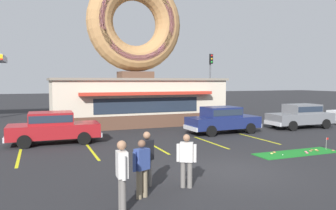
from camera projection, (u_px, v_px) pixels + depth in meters
The scene contains 28 objects.
ground_plane at pixel (234, 171), 11.53m from camera, with size 160.00×160.00×0.00m, color #232326.
donut_shop_building at pixel (135, 73), 24.34m from camera, with size 12.30×6.75×10.96m.
putting_mat at pixel (297, 153), 14.31m from camera, with size 3.95×1.14×0.03m, color #197523.
mini_donut_near_left at pixel (307, 153), 14.16m from camera, with size 0.13×0.13×0.04m, color #D8667F.
mini_donut_near_right at pixel (333, 150), 14.69m from camera, with size 0.13×0.13×0.04m, color #A5724C.
mini_donut_mid_left at pixel (274, 152), 14.31m from camera, with size 0.13×0.13×0.04m, color #D17F47.
mini_donut_mid_centre at pixel (316, 150), 14.81m from camera, with size 0.13×0.13×0.04m, color #E5C666.
mini_donut_mid_right at pixel (317, 151), 14.65m from camera, with size 0.13×0.13×0.04m, color brown.
mini_donut_far_left at pixel (310, 151), 14.57m from camera, with size 0.13×0.13×0.04m, color #A5724C.
mini_donut_far_centre at pixel (272, 153), 14.08m from camera, with size 0.13×0.13×0.04m, color #E5C666.
mini_donut_far_right at pixel (306, 152), 14.44m from camera, with size 0.13×0.13×0.04m, color #D8667F.
mini_donut_extra at pixel (312, 150), 14.79m from camera, with size 0.13×0.13×0.04m, color brown.
golf_ball at pixel (283, 155), 13.80m from camera, with size 0.04×0.04×0.04m, color white.
putting_flag_pin at pixel (327, 141), 14.94m from camera, with size 0.13×0.01×0.55m.
car_red at pixel (53, 126), 16.52m from camera, with size 4.60×2.05×1.60m.
car_grey at pixel (301, 115), 22.03m from camera, with size 4.61×2.07×1.60m.
car_navy at pixel (222, 119), 19.85m from camera, with size 4.61×2.08×1.60m.
pedestrian_blue_sweater_man at pixel (122, 172), 7.83m from camera, with size 0.26×0.60×1.75m.
pedestrian_hooded_kid at pixel (186, 158), 9.64m from camera, with size 0.53×0.40×1.60m.
pedestrian_leather_jacket_man at pixel (142, 166), 8.80m from camera, with size 0.56×0.37×1.59m.
pedestrian_clipboard_woman at pixel (147, 156), 9.69m from camera, with size 0.53×0.40×1.67m.
trash_bin at pixel (233, 116), 24.74m from camera, with size 0.57×0.57×0.97m.
traffic_light_pole at pixel (210, 75), 31.13m from camera, with size 0.28×0.47×5.80m.
parking_stripe_far_left at pixel (19, 157), 13.52m from camera, with size 0.12×3.60×0.01m, color yellow.
parking_stripe_left at pixel (92, 152), 14.63m from camera, with size 0.12×3.60×0.01m, color yellow.
parking_stripe_mid_left at pixel (155, 147), 15.74m from camera, with size 0.12×3.60×0.01m, color yellow.
parking_stripe_centre at pixel (210, 142), 16.85m from camera, with size 0.12×3.60×0.01m, color yellow.
parking_stripe_mid_right at pixel (258, 139), 17.96m from camera, with size 0.12×3.60×0.01m, color yellow.
Camera 1 is at (-6.35, -9.66, 3.15)m, focal length 35.00 mm.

